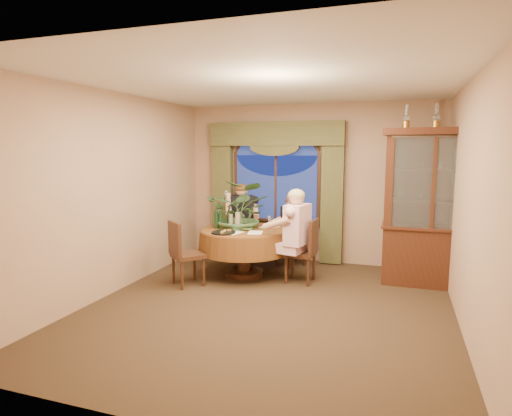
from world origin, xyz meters
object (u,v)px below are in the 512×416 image
(person_pink, at_px, (297,237))
(person_back, at_px, (242,222))
(olive_bowl, at_px, (247,229))
(wine_bottle_3, at_px, (221,218))
(chair_front_left, at_px, (188,253))
(stoneware_vase, at_px, (238,220))
(dining_table, at_px, (244,252))
(china_cabinet, at_px, (431,208))
(oil_lamp_center, at_px, (436,116))
(chair_back_right, at_px, (291,238))
(oil_lamp_right, at_px, (468,115))
(chair_back, at_px, (245,233))
(wine_bottle_0, at_px, (231,217))
(wine_bottle_4, at_px, (216,218))
(chair_right, at_px, (300,251))
(wine_bottle_2, at_px, (220,217))
(centerpiece_plant, at_px, (241,188))
(wine_bottle_1, at_px, (229,216))
(oil_lamp_left, at_px, (406,116))
(person_scarf, at_px, (292,231))

(person_pink, xyz_separation_m, person_back, (-1.28, 1.08, -0.02))
(olive_bowl, xyz_separation_m, wine_bottle_3, (-0.46, 0.03, 0.14))
(chair_front_left, xyz_separation_m, stoneware_vase, (0.48, 0.84, 0.39))
(dining_table, relative_size, china_cabinet, 0.64)
(olive_bowl, bearing_deg, person_pink, -7.94)
(oil_lamp_center, relative_size, chair_back_right, 0.35)
(oil_lamp_center, distance_m, oil_lamp_right, 0.40)
(chair_front_left, xyz_separation_m, person_pink, (1.53, 0.54, 0.24))
(dining_table, distance_m, person_back, 1.01)
(oil_lamp_right, height_order, stoneware_vase, oil_lamp_right)
(chair_back, bearing_deg, wine_bottle_0, 75.81)
(chair_back_right, bearing_deg, wine_bottle_3, 76.85)
(china_cabinet, height_order, wine_bottle_4, china_cabinet)
(person_back, bearing_deg, china_cabinet, 148.67)
(chair_right, bearing_deg, chair_back, 54.42)
(wine_bottle_0, bearing_deg, wine_bottle_4, -138.34)
(dining_table, bearing_deg, chair_right, -3.54)
(wine_bottle_0, bearing_deg, chair_back, 95.48)
(person_pink, distance_m, wine_bottle_2, 1.41)
(china_cabinet, xyz_separation_m, chair_back_right, (-2.21, 0.42, -0.68))
(dining_table, distance_m, wine_bottle_0, 0.61)
(chair_back, bearing_deg, stoneware_vase, 84.06)
(oil_lamp_right, relative_size, centerpiece_plant, 0.29)
(wine_bottle_3, xyz_separation_m, wine_bottle_4, (-0.06, -0.02, 0.00))
(oil_lamp_center, bearing_deg, wine_bottle_1, -175.40)
(chair_right, xyz_separation_m, chair_back_right, (-0.38, 0.89, 0.00))
(wine_bottle_2, bearing_deg, chair_front_left, -101.01)
(oil_lamp_center, bearing_deg, olive_bowl, -169.58)
(stoneware_vase, bearing_deg, person_back, 106.82)
(person_back, relative_size, wine_bottle_0, 4.26)
(dining_table, height_order, chair_back_right, chair_back_right)
(oil_lamp_left, height_order, person_back, oil_lamp_left)
(china_cabinet, height_order, person_scarf, china_cabinet)
(person_back, bearing_deg, person_scarf, 150.94)
(person_scarf, bearing_deg, chair_front_left, 88.77)
(chair_back_right, xyz_separation_m, wine_bottle_3, (-0.94, -0.88, 0.44))
(oil_lamp_center, bearing_deg, chair_front_left, -161.23)
(chair_back_right, distance_m, olive_bowl, 1.07)
(person_scarf, bearing_deg, wine_bottle_1, 71.22)
(person_pink, bearing_deg, centerpiece_plant, 83.92)
(oil_lamp_left, height_order, chair_back, oil_lamp_left)
(chair_front_left, bearing_deg, wine_bottle_3, 111.25)
(wine_bottle_2, bearing_deg, oil_lamp_right, 4.93)
(china_cabinet, bearing_deg, oil_lamp_right, 0.00)
(chair_front_left, xyz_separation_m, centerpiece_plant, (0.52, 0.87, 0.92))
(dining_table, height_order, person_back, person_back)
(oil_lamp_center, height_order, person_scarf, oil_lamp_center)
(person_scarf, distance_m, wine_bottle_2, 1.28)
(oil_lamp_left, xyz_separation_m, wine_bottle_2, (-2.81, -0.31, -1.57))
(olive_bowl, bearing_deg, person_back, 114.91)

